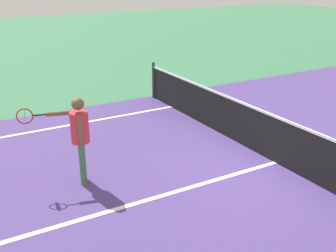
{
  "coord_description": "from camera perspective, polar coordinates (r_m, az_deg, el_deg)",
  "views": [
    {
      "loc": [
        5.37,
        -5.57,
        3.61
      ],
      "look_at": [
        -0.57,
        -2.15,
        1.0
      ],
      "focal_mm": 44.17,
      "sensor_mm": 36.0,
      "label": 1
    }
  ],
  "objects": [
    {
      "name": "net",
      "position": [
        8.34,
        14.9,
        -1.84
      ],
      "size": [
        10.39,
        0.09,
        1.07
      ],
      "color": "#33383D",
      "rests_on": "ground_plane"
    },
    {
      "name": "court_surface_inbounds",
      "position": [
        8.54,
        14.6,
        -4.89
      ],
      "size": [
        10.62,
        24.4,
        0.0
      ],
      "primitive_type": "cube",
      "color": "#4C387A",
      "rests_on": "ground_plane"
    },
    {
      "name": "ground_plane",
      "position": [
        8.54,
        14.6,
        -4.9
      ],
      "size": [
        60.0,
        60.0,
        0.0
      ],
      "primitive_type": "plane",
      "color": "#38724C"
    },
    {
      "name": "line_center_service",
      "position": [
        6.89,
        -5.32,
        -10.82
      ],
      "size": [
        0.1,
        6.4,
        0.01
      ],
      "primitive_type": "cube",
      "color": "white",
      "rests_on": "ground_plane"
    },
    {
      "name": "player_near",
      "position": [
        7.3,
        -12.29,
        -0.72
      ],
      "size": [
        0.72,
        1.11,
        1.59
      ],
      "color": "#3F7247",
      "rests_on": "ground_plane"
    }
  ]
}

